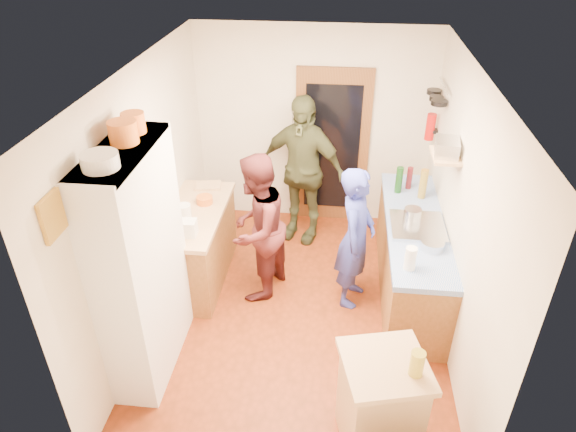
% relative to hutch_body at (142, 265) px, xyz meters
% --- Properties ---
extents(floor, '(3.00, 4.00, 0.02)m').
position_rel_hutch_body_xyz_m(floor, '(1.30, 0.80, -1.11)').
color(floor, maroon).
rests_on(floor, ground).
extents(ceiling, '(3.00, 4.00, 0.02)m').
position_rel_hutch_body_xyz_m(ceiling, '(1.30, 0.80, 1.51)').
color(ceiling, silver).
rests_on(ceiling, ground).
extents(wall_back, '(3.00, 0.02, 2.60)m').
position_rel_hutch_body_xyz_m(wall_back, '(1.30, 2.81, 0.20)').
color(wall_back, beige).
rests_on(wall_back, ground).
extents(wall_front, '(3.00, 0.02, 2.60)m').
position_rel_hutch_body_xyz_m(wall_front, '(1.30, -1.21, 0.20)').
color(wall_front, beige).
rests_on(wall_front, ground).
extents(wall_left, '(0.02, 4.00, 2.60)m').
position_rel_hutch_body_xyz_m(wall_left, '(-0.21, 0.80, 0.20)').
color(wall_left, beige).
rests_on(wall_left, ground).
extents(wall_right, '(0.02, 4.00, 2.60)m').
position_rel_hutch_body_xyz_m(wall_right, '(2.81, 0.80, 0.20)').
color(wall_right, beige).
rests_on(wall_right, ground).
extents(door_frame, '(0.95, 0.06, 2.10)m').
position_rel_hutch_body_xyz_m(door_frame, '(1.55, 2.77, -0.05)').
color(door_frame, brown).
rests_on(door_frame, ground).
extents(door_glass, '(0.70, 0.02, 1.70)m').
position_rel_hutch_body_xyz_m(door_glass, '(1.55, 2.74, -0.05)').
color(door_glass, black).
rests_on(door_glass, door_frame).
extents(hutch_body, '(0.40, 1.20, 2.20)m').
position_rel_hutch_body_xyz_m(hutch_body, '(0.00, 0.00, 0.00)').
color(hutch_body, white).
rests_on(hutch_body, ground).
extents(hutch_top_shelf, '(0.40, 1.14, 0.04)m').
position_rel_hutch_body_xyz_m(hutch_top_shelf, '(0.00, 0.00, 1.08)').
color(hutch_top_shelf, white).
rests_on(hutch_top_shelf, hutch_body).
extents(plate_stack, '(0.26, 0.26, 0.11)m').
position_rel_hutch_body_xyz_m(plate_stack, '(0.00, -0.33, 1.15)').
color(plate_stack, white).
rests_on(plate_stack, hutch_top_shelf).
extents(orange_pot_a, '(0.22, 0.22, 0.18)m').
position_rel_hutch_body_xyz_m(orange_pot_a, '(0.00, 0.11, 1.19)').
color(orange_pot_a, orange).
rests_on(orange_pot_a, hutch_top_shelf).
extents(orange_pot_b, '(0.19, 0.19, 0.17)m').
position_rel_hutch_body_xyz_m(orange_pot_b, '(0.00, 0.32, 1.18)').
color(orange_pot_b, orange).
rests_on(orange_pot_b, hutch_top_shelf).
extents(left_counter_base, '(0.60, 1.40, 0.85)m').
position_rel_hutch_body_xyz_m(left_counter_base, '(0.10, 1.25, -0.68)').
color(left_counter_base, '#915B2F').
rests_on(left_counter_base, ground).
extents(left_counter_top, '(0.64, 1.44, 0.05)m').
position_rel_hutch_body_xyz_m(left_counter_top, '(0.10, 1.25, -0.23)').
color(left_counter_top, tan).
rests_on(left_counter_top, left_counter_base).
extents(toaster, '(0.23, 0.16, 0.17)m').
position_rel_hutch_body_xyz_m(toaster, '(0.15, 0.80, -0.12)').
color(toaster, white).
rests_on(toaster, left_counter_top).
extents(kettle, '(0.19, 0.19, 0.17)m').
position_rel_hutch_body_xyz_m(kettle, '(0.05, 1.10, -0.12)').
color(kettle, white).
rests_on(kettle, left_counter_top).
extents(orange_bowl, '(0.20, 0.20, 0.08)m').
position_rel_hutch_body_xyz_m(orange_bowl, '(0.18, 1.45, -0.16)').
color(orange_bowl, orange).
rests_on(orange_bowl, left_counter_top).
extents(chopping_board, '(0.33, 0.27, 0.02)m').
position_rel_hutch_body_xyz_m(chopping_board, '(0.12, 1.83, -0.19)').
color(chopping_board, tan).
rests_on(chopping_board, left_counter_top).
extents(right_counter_base, '(0.60, 2.20, 0.84)m').
position_rel_hutch_body_xyz_m(right_counter_base, '(2.50, 1.30, -0.68)').
color(right_counter_base, '#915B2F').
rests_on(right_counter_base, ground).
extents(right_counter_top, '(0.62, 2.22, 0.06)m').
position_rel_hutch_body_xyz_m(right_counter_top, '(2.50, 1.30, -0.23)').
color(right_counter_top, '#1548B5').
rests_on(right_counter_top, right_counter_base).
extents(hob, '(0.55, 0.58, 0.04)m').
position_rel_hutch_body_xyz_m(hob, '(2.50, 1.19, -0.18)').
color(hob, silver).
rests_on(hob, right_counter_top).
extents(pot_on_hob, '(0.18, 0.18, 0.12)m').
position_rel_hutch_body_xyz_m(pot_on_hob, '(2.45, 1.30, -0.10)').
color(pot_on_hob, silver).
rests_on(pot_on_hob, hob).
extents(bottle_a, '(0.09, 0.09, 0.32)m').
position_rel_hutch_body_xyz_m(bottle_a, '(2.35, 1.94, -0.04)').
color(bottle_a, '#143F14').
rests_on(bottle_a, right_counter_top).
extents(bottle_b, '(0.08, 0.08, 0.27)m').
position_rel_hutch_body_xyz_m(bottle_b, '(2.48, 2.05, -0.07)').
color(bottle_b, '#591419').
rests_on(bottle_b, right_counter_top).
extents(bottle_c, '(0.10, 0.10, 0.35)m').
position_rel_hutch_body_xyz_m(bottle_c, '(2.61, 1.84, -0.03)').
color(bottle_c, olive).
rests_on(bottle_c, right_counter_top).
extents(paper_towel, '(0.13, 0.13, 0.23)m').
position_rel_hutch_body_xyz_m(paper_towel, '(2.35, 0.48, -0.09)').
color(paper_towel, white).
rests_on(paper_towel, right_counter_top).
extents(mixing_bowl, '(0.25, 0.25, 0.09)m').
position_rel_hutch_body_xyz_m(mixing_bowl, '(2.60, 0.82, -0.16)').
color(mixing_bowl, silver).
rests_on(mixing_bowl, right_counter_top).
extents(island_base, '(0.67, 0.67, 0.86)m').
position_rel_hutch_body_xyz_m(island_base, '(2.08, -0.71, -0.67)').
color(island_base, tan).
rests_on(island_base, ground).
extents(island_top, '(0.75, 0.75, 0.05)m').
position_rel_hutch_body_xyz_m(island_top, '(2.08, -0.71, -0.22)').
color(island_top, tan).
rests_on(island_top, island_base).
extents(cutting_board, '(0.41, 0.36, 0.02)m').
position_rel_hutch_body_xyz_m(cutting_board, '(2.02, -0.67, -0.21)').
color(cutting_board, white).
rests_on(cutting_board, island_top).
extents(oil_jar, '(0.13, 0.13, 0.21)m').
position_rel_hutch_body_xyz_m(oil_jar, '(2.28, -0.78, -0.09)').
color(oil_jar, '#AD9E2D').
rests_on(oil_jar, island_top).
extents(pan_rail, '(0.02, 0.65, 0.02)m').
position_rel_hutch_body_xyz_m(pan_rail, '(2.76, 2.33, 0.95)').
color(pan_rail, silver).
rests_on(pan_rail, wall_right).
extents(pan_hang_a, '(0.18, 0.18, 0.05)m').
position_rel_hutch_body_xyz_m(pan_hang_a, '(2.70, 2.15, 0.82)').
color(pan_hang_a, black).
rests_on(pan_hang_a, pan_rail).
extents(pan_hang_b, '(0.16, 0.16, 0.05)m').
position_rel_hutch_body_xyz_m(pan_hang_b, '(2.70, 2.35, 0.80)').
color(pan_hang_b, black).
rests_on(pan_hang_b, pan_rail).
extents(pan_hang_c, '(0.17, 0.17, 0.05)m').
position_rel_hutch_body_xyz_m(pan_hang_c, '(2.70, 2.55, 0.81)').
color(pan_hang_c, black).
rests_on(pan_hang_c, pan_rail).
extents(wall_shelf, '(0.26, 0.42, 0.03)m').
position_rel_hutch_body_xyz_m(wall_shelf, '(2.67, 1.25, 0.60)').
color(wall_shelf, tan).
rests_on(wall_shelf, wall_right).
extents(radio, '(0.26, 0.33, 0.15)m').
position_rel_hutch_body_xyz_m(radio, '(2.67, 1.25, 0.69)').
color(radio, silver).
rests_on(radio, wall_shelf).
extents(ext_bracket, '(0.06, 0.10, 0.04)m').
position_rel_hutch_body_xyz_m(ext_bracket, '(2.77, 2.50, 0.35)').
color(ext_bracket, black).
rests_on(ext_bracket, wall_right).
extents(fire_extinguisher, '(0.11, 0.11, 0.32)m').
position_rel_hutch_body_xyz_m(fire_extinguisher, '(2.71, 2.50, 0.40)').
color(fire_extinguisher, red).
rests_on(fire_extinguisher, wall_right).
extents(picture_frame, '(0.03, 0.25, 0.30)m').
position_rel_hutch_body_xyz_m(picture_frame, '(-0.18, -0.75, 0.95)').
color(picture_frame, gold).
rests_on(picture_frame, wall_left).
extents(person_hob, '(0.50, 0.65, 1.60)m').
position_rel_hutch_body_xyz_m(person_hob, '(1.89, 1.05, -0.30)').
color(person_hob, '#2F389C').
rests_on(person_hob, ground).
extents(person_left, '(0.85, 0.97, 1.67)m').
position_rel_hutch_body_xyz_m(person_left, '(0.86, 1.12, -0.26)').
color(person_left, '#4C1C1D').
rests_on(person_left, ground).
extents(person_back, '(1.21, 0.81, 1.91)m').
position_rel_hutch_body_xyz_m(person_back, '(1.21, 2.27, -0.14)').
color(person_back, '#383C22').
rests_on(person_back, ground).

